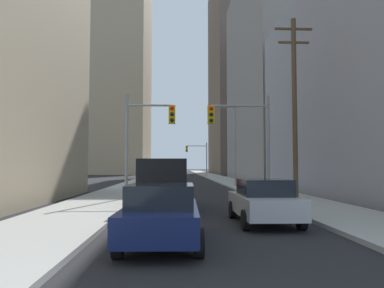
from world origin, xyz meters
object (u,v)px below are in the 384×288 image
(sedan_navy, at_px, (161,214))
(traffic_signal_near_right, at_px, (242,130))
(sedan_silver, at_px, (264,201))
(cargo_van_black, at_px, (165,181))
(traffic_signal_near_left, at_px, (147,130))
(traffic_signal_far_right, at_px, (197,154))
(sedan_red, at_px, (170,179))

(sedan_navy, relative_size, traffic_signal_near_right, 0.71)
(sedan_silver, bearing_deg, sedan_navy, -135.31)
(cargo_van_black, distance_m, sedan_silver, 5.78)
(traffic_signal_near_left, bearing_deg, sedan_silver, -61.01)
(cargo_van_black, bearing_deg, traffic_signal_near_left, 106.38)
(traffic_signal_far_right, bearing_deg, traffic_signal_near_left, -96.86)
(sedan_red, height_order, traffic_signal_near_right, traffic_signal_near_right)
(sedan_silver, height_order, traffic_signal_near_right, traffic_signal_near_right)
(traffic_signal_near_left, height_order, traffic_signal_far_right, same)
(sedan_navy, relative_size, sedan_red, 1.00)
(cargo_van_black, xyz_separation_m, sedan_silver, (3.51, -4.56, -0.52))
(cargo_van_black, height_order, sedan_red, cargo_van_black)
(sedan_red, relative_size, traffic_signal_near_left, 0.71)
(cargo_van_black, distance_m, traffic_signal_far_right, 48.07)
(sedan_navy, height_order, traffic_signal_near_left, traffic_signal_near_left)
(cargo_van_black, relative_size, sedan_navy, 1.24)
(sedan_navy, distance_m, sedan_red, 24.28)
(traffic_signal_near_left, xyz_separation_m, traffic_signal_far_right, (5.29, 44.00, 0.05))
(sedan_silver, bearing_deg, traffic_signal_far_right, 89.28)
(cargo_van_black, distance_m, sedan_red, 16.41)
(sedan_navy, bearing_deg, traffic_signal_near_left, 96.21)
(sedan_silver, bearing_deg, cargo_van_black, 127.64)
(traffic_signal_near_left, distance_m, traffic_signal_far_right, 44.32)
(sedan_red, bearing_deg, traffic_signal_far_right, 82.40)
(sedan_navy, xyz_separation_m, traffic_signal_near_right, (4.11, 11.69, 3.26))
(traffic_signal_near_left, bearing_deg, sedan_navy, -83.79)
(cargo_van_black, xyz_separation_m, sedan_navy, (0.15, -7.88, -0.52))
(sedan_silver, distance_m, traffic_signal_near_left, 10.09)
(sedan_silver, relative_size, traffic_signal_near_left, 0.70)
(cargo_van_black, xyz_separation_m, sedan_red, (-0.02, 16.40, -0.52))
(sedan_navy, distance_m, traffic_signal_near_right, 12.81)
(sedan_red, distance_m, traffic_signal_far_right, 31.85)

